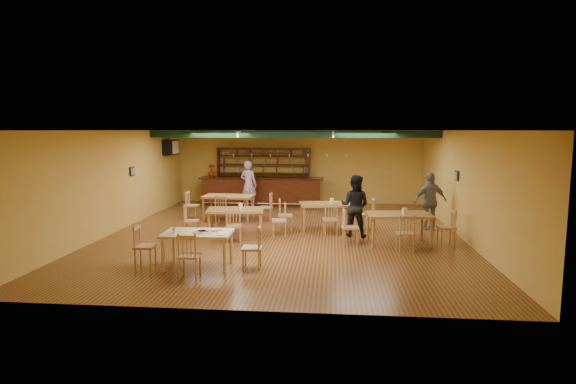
# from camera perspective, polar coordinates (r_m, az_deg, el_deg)

# --- Properties ---
(floor) EXTENTS (12.00, 12.00, 0.00)m
(floor) POSITION_cam_1_polar(r_m,az_deg,el_deg) (13.93, -0.49, -5.01)
(floor) COLOR #542E18
(floor) RESTS_ON ground
(ceiling_beam) EXTENTS (10.00, 0.30, 0.25)m
(ceiling_beam) POSITION_cam_1_polar(r_m,az_deg,el_deg) (16.39, 0.52, 6.98)
(ceiling_beam) COLOR black
(ceiling_beam) RESTS_ON ceiling
(track_rail_left) EXTENTS (0.05, 2.50, 0.05)m
(track_rail_left) POSITION_cam_1_polar(r_m,az_deg,el_deg) (17.23, -5.33, 7.20)
(track_rail_left) COLOR white
(track_rail_left) RESTS_ON ceiling
(track_rail_right) EXTENTS (0.05, 2.50, 0.05)m
(track_rail_right) POSITION_cam_1_polar(r_m,az_deg,el_deg) (16.93, 5.46, 7.20)
(track_rail_right) COLOR white
(track_rail_right) RESTS_ON ceiling
(ac_unit) EXTENTS (0.34, 0.70, 0.48)m
(ac_unit) POSITION_cam_1_polar(r_m,az_deg,el_deg) (18.79, -13.91, 5.24)
(ac_unit) COLOR white
(ac_unit) RESTS_ON wall_left
(picture_left) EXTENTS (0.04, 0.34, 0.28)m
(picture_left) POSITION_cam_1_polar(r_m,az_deg,el_deg) (15.92, -18.22, 2.37)
(picture_left) COLOR black
(picture_left) RESTS_ON wall_left
(picture_right) EXTENTS (0.04, 0.34, 0.28)m
(picture_right) POSITION_cam_1_polar(r_m,az_deg,el_deg) (14.53, 19.62, 1.86)
(picture_right) COLOR black
(picture_right) RESTS_ON wall_right
(bar_counter) EXTENTS (4.96, 0.85, 1.13)m
(bar_counter) POSITION_cam_1_polar(r_m,az_deg,el_deg) (19.05, -3.20, 0.08)
(bar_counter) COLOR #35120A
(bar_counter) RESTS_ON ground
(back_bar_hutch) EXTENTS (3.84, 0.40, 2.28)m
(back_bar_hutch) POSITION_cam_1_polar(r_m,az_deg,el_deg) (19.60, -2.93, 1.98)
(back_bar_hutch) COLOR #35120A
(back_bar_hutch) RESTS_ON ground
(poinsettia) EXTENTS (0.36, 0.36, 0.50)m
(poinsettia) POSITION_cam_1_polar(r_m,az_deg,el_deg) (19.37, -9.17, 2.55)
(poinsettia) COLOR #AF2410
(poinsettia) RESTS_ON bar_counter
(dining_table_a) EXTENTS (1.71, 1.09, 0.83)m
(dining_table_a) POSITION_cam_1_polar(r_m,az_deg,el_deg) (16.10, -7.14, -1.87)
(dining_table_a) COLOR #AA7E3C
(dining_table_a) RESTS_ON ground
(dining_table_b) EXTENTS (1.75, 1.21, 0.81)m
(dining_table_b) POSITION_cam_1_polar(r_m,az_deg,el_deg) (14.45, 4.68, -2.94)
(dining_table_b) COLOR #AA7E3C
(dining_table_b) RESTS_ON ground
(dining_table_c) EXTENTS (1.70, 1.17, 0.79)m
(dining_table_c) POSITION_cam_1_polar(r_m,az_deg,el_deg) (13.58, -6.32, -3.68)
(dining_table_c) COLOR #AA7E3C
(dining_table_c) RESTS_ON ground
(dining_table_d) EXTENTS (1.74, 1.15, 0.82)m
(dining_table_d) POSITION_cam_1_polar(r_m,az_deg,el_deg) (12.91, 13.11, -4.34)
(dining_table_d) COLOR #AA7E3C
(dining_table_d) RESTS_ON ground
(near_table) EXTENTS (1.51, 1.01, 0.79)m
(near_table) POSITION_cam_1_polar(r_m,az_deg,el_deg) (10.68, -10.74, -6.83)
(near_table) COLOR tan
(near_table) RESTS_ON ground
(pizza_tray) EXTENTS (0.51, 0.51, 0.01)m
(pizza_tray) POSITION_cam_1_polar(r_m,az_deg,el_deg) (10.56, -10.24, -4.73)
(pizza_tray) COLOR silver
(pizza_tray) RESTS_ON near_table
(parmesan_shaker) EXTENTS (0.08, 0.08, 0.11)m
(parmesan_shaker) POSITION_cam_1_polar(r_m,az_deg,el_deg) (10.57, -13.52, -4.54)
(parmesan_shaker) COLOR #EAE5C6
(parmesan_shaker) RESTS_ON near_table
(napkin_stack) EXTENTS (0.25, 0.23, 0.03)m
(napkin_stack) POSITION_cam_1_polar(r_m,az_deg,el_deg) (10.69, -8.57, -4.50)
(napkin_stack) COLOR white
(napkin_stack) RESTS_ON near_table
(pizza_server) EXTENTS (0.33, 0.12, 0.00)m
(pizza_server) POSITION_cam_1_polar(r_m,az_deg,el_deg) (10.57, -9.33, -4.65)
(pizza_server) COLOR silver
(pizza_server) RESTS_ON pizza_tray
(side_plate) EXTENTS (0.23, 0.23, 0.01)m
(side_plate) POSITION_cam_1_polar(r_m,az_deg,el_deg) (10.24, -7.99, -5.07)
(side_plate) COLOR white
(side_plate) RESTS_ON near_table
(patron_bar) EXTENTS (0.78, 0.63, 1.85)m
(patron_bar) POSITION_cam_1_polar(r_m,az_deg,el_deg) (18.26, -4.77, 0.88)
(patron_bar) COLOR #964EAA
(patron_bar) RESTS_ON ground
(patron_right_a) EXTENTS (1.02, 0.90, 1.75)m
(patron_right_a) POSITION_cam_1_polar(r_m,az_deg,el_deg) (13.60, 8.03, -1.63)
(patron_right_a) COLOR black
(patron_right_a) RESTS_ON ground
(patron_right_b) EXTENTS (1.09, 0.66, 1.74)m
(patron_right_b) POSITION_cam_1_polar(r_m,az_deg,el_deg) (14.97, 16.71, -1.06)
(patron_right_b) COLOR gray
(patron_right_b) RESTS_ON ground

